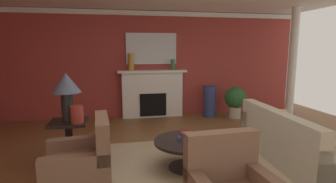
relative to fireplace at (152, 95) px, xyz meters
The scene contains 19 objects.
ground_plane 3.20m from the fireplace, 89.35° to the right, with size 9.77×9.77×0.00m, color brown.
wall_fireplace 0.84m from the fireplace, 80.32° to the left, with size 8.12×0.12×2.80m, color #9E3833.
crown_moulding 2.13m from the fireplace, 74.60° to the left, with size 8.12×0.08×0.12m, color white.
area_rug 3.28m from the fireplace, 88.51° to the right, with size 3.74×2.54×0.01m, color tan.
fireplace is the anchor object (origin of this frame).
mantel_mirror 1.23m from the fireplace, 90.00° to the left, with size 1.34×0.04×0.82m, color silver.
sofa 3.80m from the fireplace, 61.22° to the right, with size 0.99×2.14×0.85m.
armchair_near_window 3.84m from the fireplace, 111.62° to the right, with size 0.86×0.86×0.95m.
coffee_table 3.23m from the fireplace, 88.51° to the right, with size 1.00×1.00×0.45m.
side_table 3.19m from the fireplace, 121.91° to the right, with size 0.56×0.56×0.70m.
table_lamp 3.25m from the fireplace, 121.91° to the right, with size 0.44×0.44×0.75m.
vase_mantel_left 1.04m from the fireplace, behind, with size 0.15×0.15×0.44m, color #B7892D.
vase_mantel_right 0.98m from the fireplace, ahead, with size 0.11×0.11×0.28m, color #33703D.
vase_on_side_table 3.23m from the fireplace, 118.51° to the right, with size 0.19×0.19×0.27m, color #9E3328.
vase_tall_corner 1.55m from the fireplace, 11.22° to the right, with size 0.34×0.34×0.83m, color navy.
book_red_cover 3.18m from the fireplace, 88.55° to the right, with size 0.25×0.16×0.04m, color navy.
book_art_folio 3.18m from the fireplace, 88.00° to the right, with size 0.20×0.19×0.06m, color maroon.
potted_plant 2.19m from the fireplace, 14.99° to the right, with size 0.56×0.56×0.83m.
column_white 3.62m from the fireplace, 17.02° to the right, with size 0.20×0.20×2.80m, color white.
Camera 1 is at (-0.97, -3.74, 1.81)m, focal length 28.18 mm.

